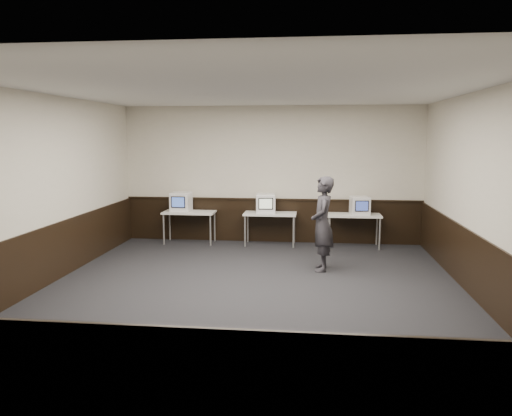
% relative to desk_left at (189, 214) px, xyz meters
% --- Properties ---
extents(floor, '(8.00, 8.00, 0.00)m').
position_rel_desk_left_xyz_m(floor, '(1.90, -3.60, -0.68)').
color(floor, black).
rests_on(floor, ground).
extents(ceiling, '(8.00, 8.00, 0.00)m').
position_rel_desk_left_xyz_m(ceiling, '(1.90, -3.60, 2.52)').
color(ceiling, white).
rests_on(ceiling, back_wall).
extents(back_wall, '(7.00, 0.00, 7.00)m').
position_rel_desk_left_xyz_m(back_wall, '(1.90, 0.40, 0.92)').
color(back_wall, beige).
rests_on(back_wall, ground).
extents(front_wall, '(7.00, 0.00, 7.00)m').
position_rel_desk_left_xyz_m(front_wall, '(1.90, -7.60, 0.92)').
color(front_wall, beige).
rests_on(front_wall, ground).
extents(left_wall, '(0.00, 8.00, 8.00)m').
position_rel_desk_left_xyz_m(left_wall, '(-1.60, -3.60, 0.92)').
color(left_wall, beige).
rests_on(left_wall, ground).
extents(right_wall, '(0.00, 8.00, 8.00)m').
position_rel_desk_left_xyz_m(right_wall, '(5.40, -3.60, 0.92)').
color(right_wall, beige).
rests_on(right_wall, ground).
extents(wainscot_back, '(6.98, 0.04, 1.00)m').
position_rel_desk_left_xyz_m(wainscot_back, '(1.90, 0.38, -0.18)').
color(wainscot_back, black).
rests_on(wainscot_back, back_wall).
extents(wainscot_front, '(6.98, 0.04, 1.00)m').
position_rel_desk_left_xyz_m(wainscot_front, '(1.90, -7.58, -0.18)').
color(wainscot_front, black).
rests_on(wainscot_front, front_wall).
extents(wainscot_left, '(0.04, 7.98, 1.00)m').
position_rel_desk_left_xyz_m(wainscot_left, '(-1.58, -3.60, -0.18)').
color(wainscot_left, black).
rests_on(wainscot_left, left_wall).
extents(wainscot_right, '(0.04, 7.98, 1.00)m').
position_rel_desk_left_xyz_m(wainscot_right, '(5.38, -3.60, -0.18)').
color(wainscot_right, black).
rests_on(wainscot_right, right_wall).
extents(wainscot_rail, '(6.98, 0.06, 0.04)m').
position_rel_desk_left_xyz_m(wainscot_rail, '(1.90, 0.36, 0.34)').
color(wainscot_rail, black).
rests_on(wainscot_rail, wainscot_back).
extents(desk_left, '(1.20, 0.60, 0.75)m').
position_rel_desk_left_xyz_m(desk_left, '(0.00, 0.00, 0.00)').
color(desk_left, silver).
rests_on(desk_left, ground).
extents(desk_center, '(1.20, 0.60, 0.75)m').
position_rel_desk_left_xyz_m(desk_center, '(1.90, 0.00, 0.00)').
color(desk_center, silver).
rests_on(desk_center, ground).
extents(desk_right, '(1.20, 0.60, 0.75)m').
position_rel_desk_left_xyz_m(desk_right, '(3.80, 0.00, 0.00)').
color(desk_right, silver).
rests_on(desk_right, ground).
extents(emac_left, '(0.46, 0.49, 0.44)m').
position_rel_desk_left_xyz_m(emac_left, '(-0.20, 0.03, 0.29)').
color(emac_left, white).
rests_on(emac_left, desk_left).
extents(emac_center, '(0.47, 0.50, 0.44)m').
position_rel_desk_left_xyz_m(emac_center, '(1.80, 0.01, 0.29)').
color(emac_center, white).
rests_on(emac_center, desk_center).
extents(emac_right, '(0.46, 0.48, 0.41)m').
position_rel_desk_left_xyz_m(emac_right, '(3.92, -0.02, 0.27)').
color(emac_right, white).
rests_on(emac_right, desk_right).
extents(person, '(0.43, 0.65, 1.77)m').
position_rel_desk_left_xyz_m(person, '(3.05, -2.08, 0.20)').
color(person, '#29282D').
rests_on(person, ground).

